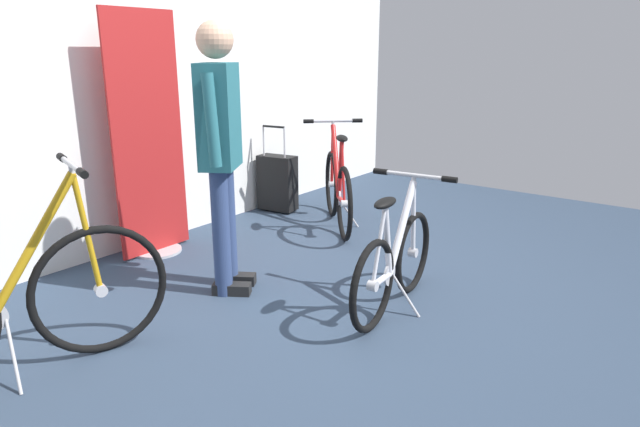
{
  "coord_description": "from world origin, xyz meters",
  "views": [
    {
      "loc": [
        -2.48,
        -1.7,
        1.5
      ],
      "look_at": [
        0.09,
        0.24,
        0.55
      ],
      "focal_mm": 31.17,
      "sensor_mm": 36.0,
      "label": 1
    }
  ],
  "objects_px": {
    "visitor_near_wall": "(220,143)",
    "rolling_suitcase": "(277,182)",
    "folding_bike_foreground": "(395,261)",
    "display_bike_right": "(12,302)",
    "display_bike_left": "(338,188)",
    "floor_banner_stand": "(149,149)"
  },
  "relations": [
    {
      "from": "folding_bike_foreground",
      "to": "visitor_near_wall",
      "type": "height_order",
      "value": "visitor_near_wall"
    },
    {
      "from": "visitor_near_wall",
      "to": "rolling_suitcase",
      "type": "bearing_deg",
      "value": 30.87
    },
    {
      "from": "visitor_near_wall",
      "to": "rolling_suitcase",
      "type": "xyz_separation_m",
      "value": [
        1.58,
        0.95,
        -0.67
      ]
    },
    {
      "from": "display_bike_right",
      "to": "floor_banner_stand",
      "type": "bearing_deg",
      "value": 31.24
    },
    {
      "from": "display_bike_left",
      "to": "visitor_near_wall",
      "type": "height_order",
      "value": "visitor_near_wall"
    },
    {
      "from": "visitor_near_wall",
      "to": "folding_bike_foreground",
      "type": "bearing_deg",
      "value": -68.6
    },
    {
      "from": "display_bike_left",
      "to": "display_bike_right",
      "type": "relative_size",
      "value": 0.69
    },
    {
      "from": "visitor_near_wall",
      "to": "display_bike_left",
      "type": "bearing_deg",
      "value": 7.32
    },
    {
      "from": "floor_banner_stand",
      "to": "visitor_near_wall",
      "type": "distance_m",
      "value": 0.96
    },
    {
      "from": "display_bike_right",
      "to": "rolling_suitcase",
      "type": "height_order",
      "value": "display_bike_right"
    },
    {
      "from": "folding_bike_foreground",
      "to": "display_bike_right",
      "type": "bearing_deg",
      "value": 147.75
    },
    {
      "from": "display_bike_left",
      "to": "floor_banner_stand",
      "type": "bearing_deg",
      "value": 151.41
    },
    {
      "from": "floor_banner_stand",
      "to": "visitor_near_wall",
      "type": "height_order",
      "value": "floor_banner_stand"
    },
    {
      "from": "floor_banner_stand",
      "to": "display_bike_left",
      "type": "bearing_deg",
      "value": -28.59
    },
    {
      "from": "folding_bike_foreground",
      "to": "visitor_near_wall",
      "type": "distance_m",
      "value": 1.26
    },
    {
      "from": "floor_banner_stand",
      "to": "folding_bike_foreground",
      "type": "xyz_separation_m",
      "value": [
        0.24,
        -1.94,
        -0.5
      ]
    },
    {
      "from": "floor_banner_stand",
      "to": "folding_bike_foreground",
      "type": "bearing_deg",
      "value": -83.08
    },
    {
      "from": "rolling_suitcase",
      "to": "floor_banner_stand",
      "type": "bearing_deg",
      "value": -179.56
    },
    {
      "from": "folding_bike_foreground",
      "to": "display_bike_right",
      "type": "xyz_separation_m",
      "value": [
        -1.69,
        1.06,
        0.07
      ]
    },
    {
      "from": "display_bike_right",
      "to": "folding_bike_foreground",
      "type": "bearing_deg",
      "value": -32.25
    },
    {
      "from": "visitor_near_wall",
      "to": "rolling_suitcase",
      "type": "height_order",
      "value": "visitor_near_wall"
    },
    {
      "from": "display_bike_left",
      "to": "rolling_suitcase",
      "type": "bearing_deg",
      "value": 85.05
    }
  ]
}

